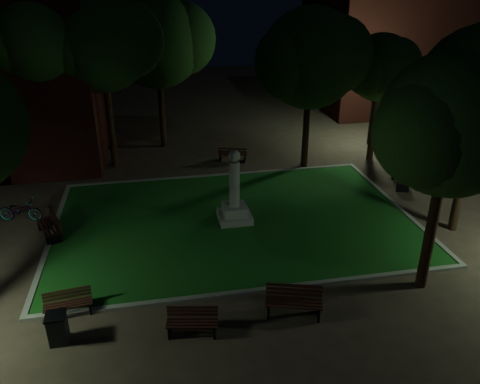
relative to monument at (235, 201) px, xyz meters
The scene contains 20 objects.
ground 2.22m from the monument, 90.00° to the right, with size 80.00×80.00×0.00m, color #453529.
lawn 0.92m from the monument, ahead, with size 15.00×10.00×0.08m, color #155016.
lawn_kerb 0.90m from the monument, ahead, with size 15.40×10.40×0.12m.
monument is the anchor object (origin of this frame).
building_far 25.95m from the monument, 45.00° to the left, with size 16.00×10.00×12.00m, color #431510.
tree_north_wl 10.88m from the monument, 124.78° to the left, with size 5.99×4.89×9.09m.
tree_north_er 9.07m from the monument, 47.85° to the left, with size 6.31×5.15×8.47m.
tree_ne 11.79m from the monument, 33.26° to the left, with size 4.44×3.63×7.06m.
tree_se 9.35m from the monument, 46.15° to the right, with size 5.34×4.36×7.92m.
tree_nw 12.59m from the monument, 137.31° to the left, with size 5.79×4.73×9.30m.
tree_far_north 12.06m from the monument, 103.07° to the left, with size 6.48×5.29×8.95m.
lamppost_ne 13.41m from the monument, 39.94° to the left, with size 1.18×0.28×4.59m.
bench_near_left 7.13m from the monument, 110.53° to the right, with size 1.60×0.80×0.84m.
bench_near_right 6.46m from the monument, 83.63° to the right, with size 1.87×1.09×0.97m.
bench_west_near 8.04m from the monument, 141.06° to the right, with size 1.52×0.69×0.80m.
bench_left_side 7.60m from the monument, behind, with size 1.24×1.88×0.98m.
bench_right_side 9.16m from the monument, 13.75° to the left, with size 1.16×1.87×0.97m.
bench_far_side 7.23m from the monument, 80.54° to the left, with size 1.72×1.01×0.89m.
trash_bin 8.95m from the monument, 135.17° to the right, with size 0.58×0.58×0.98m.
bicycle 9.32m from the monument, 168.62° to the left, with size 0.66×1.90×1.00m, color black.
Camera 1 is at (-3.18, -15.67, 9.73)m, focal length 35.00 mm.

